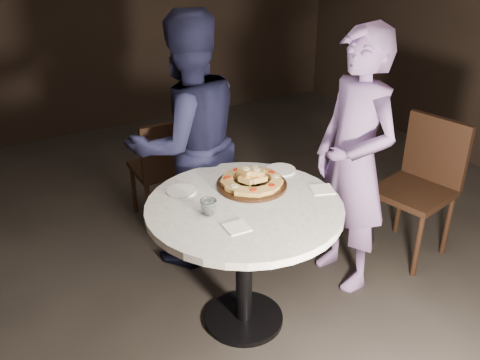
% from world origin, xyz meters
% --- Properties ---
extents(floor, '(7.00, 7.00, 0.00)m').
position_xyz_m(floor, '(0.00, 0.00, 0.00)').
color(floor, black).
rests_on(floor, ground).
extents(table, '(1.39, 1.39, 0.83)m').
position_xyz_m(table, '(-0.13, -0.14, 0.67)').
color(table, black).
rests_on(table, ground).
extents(serving_board, '(0.44, 0.44, 0.02)m').
position_xyz_m(serving_board, '(0.01, 0.04, 0.84)').
color(serving_board, black).
rests_on(serving_board, table).
extents(focaccia_pile, '(0.37, 0.37, 0.10)m').
position_xyz_m(focaccia_pile, '(0.01, 0.04, 0.87)').
color(focaccia_pile, '#B08944').
rests_on(focaccia_pile, serving_board).
extents(plate_left, '(0.21, 0.21, 0.01)m').
position_xyz_m(plate_left, '(-0.38, 0.17, 0.83)').
color(plate_left, white).
rests_on(plate_left, table).
extents(plate_right, '(0.20, 0.20, 0.01)m').
position_xyz_m(plate_right, '(0.28, 0.13, 0.83)').
color(plate_right, white).
rests_on(plate_right, table).
extents(water_glass, '(0.12, 0.12, 0.08)m').
position_xyz_m(water_glass, '(-0.35, -0.14, 0.87)').
color(water_glass, silver).
rests_on(water_glass, table).
extents(napkin_near, '(0.13, 0.13, 0.01)m').
position_xyz_m(napkin_near, '(-0.28, -0.33, 0.83)').
color(napkin_near, white).
rests_on(napkin_near, table).
extents(napkin_far, '(0.16, 0.16, 0.01)m').
position_xyz_m(napkin_far, '(0.35, -0.20, 0.83)').
color(napkin_far, white).
rests_on(napkin_far, table).
extents(chair_far, '(0.42, 0.44, 0.90)m').
position_xyz_m(chair_far, '(-0.11, 1.19, 0.52)').
color(chair_far, black).
rests_on(chair_far, ground).
extents(chair_right, '(0.59, 0.57, 1.00)m').
position_xyz_m(chair_right, '(1.38, -0.03, 0.58)').
color(chair_right, black).
rests_on(chair_right, ground).
extents(diner_navy, '(0.90, 0.72, 1.77)m').
position_xyz_m(diner_navy, '(-0.11, 0.70, 0.88)').
color(diner_navy, black).
rests_on(diner_navy, ground).
extents(diner_teal, '(0.42, 0.63, 1.73)m').
position_xyz_m(diner_teal, '(0.70, -0.06, 0.86)').
color(diner_teal, slate).
rests_on(diner_teal, ground).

